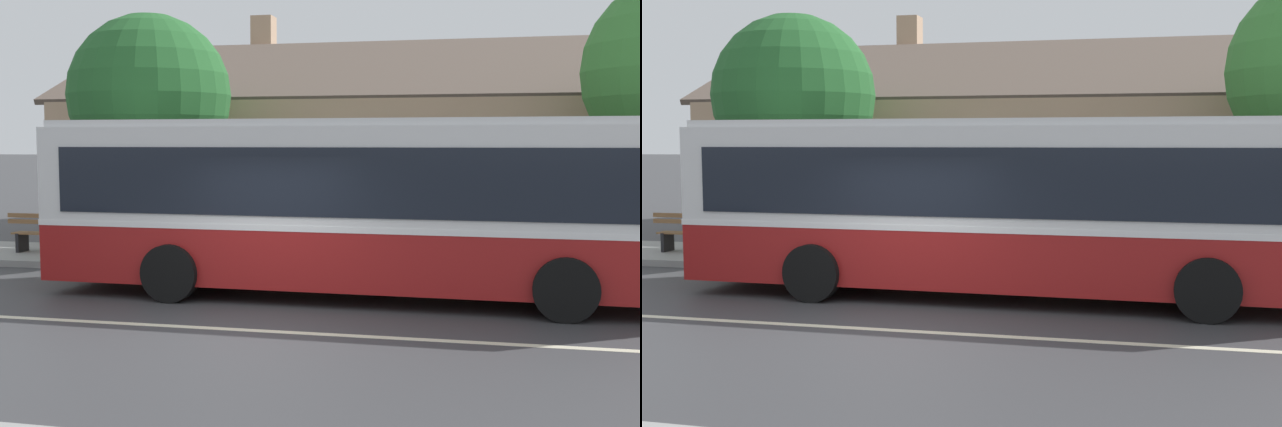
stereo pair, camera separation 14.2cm
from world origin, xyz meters
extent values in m
plane|color=#38383A|center=(0.00, 0.00, 0.00)|extent=(300.00, 300.00, 0.00)
cube|color=gray|center=(0.00, 6.00, 0.07)|extent=(60.00, 3.00, 0.15)
cube|color=beige|center=(0.00, 0.00, 0.00)|extent=(60.00, 0.16, 0.01)
cube|color=tan|center=(1.38, 13.93, 1.92)|extent=(20.06, 9.91, 3.83)
cube|color=brown|center=(1.38, 11.45, 4.81)|extent=(20.66, 5.01, 2.09)
cube|color=brown|center=(1.38, 16.41, 4.81)|extent=(20.66, 5.01, 2.09)
cube|color=tan|center=(-4.13, 14.92, 6.28)|extent=(0.70, 0.70, 1.20)
cube|color=black|center=(-5.64, 8.94, 2.11)|extent=(1.10, 0.06, 1.30)
cube|color=black|center=(1.38, 8.94, 2.11)|extent=(1.10, 0.06, 1.30)
cube|color=#4C3323|center=(4.39, 8.94, 1.05)|extent=(1.00, 0.06, 2.10)
cube|color=maroon|center=(1.23, 2.90, 0.77)|extent=(11.15, 2.68, 1.00)
cube|color=white|center=(1.23, 2.90, 1.32)|extent=(11.17, 2.70, 0.10)
cube|color=silver|center=(1.23, 2.90, 2.19)|extent=(11.15, 2.68, 1.63)
cube|color=silver|center=(1.23, 2.90, 3.06)|extent=(10.93, 2.55, 0.12)
cube|color=black|center=(1.25, 4.16, 2.09)|extent=(10.22, 0.20, 1.13)
cube|color=black|center=(1.21, 1.64, 2.09)|extent=(10.22, 0.20, 1.13)
cube|color=#197233|center=(-0.14, 4.19, 0.77)|extent=(3.11, 0.08, 0.70)
cube|color=black|center=(5.58, 4.10, 1.46)|extent=(0.90, 0.04, 2.38)
cylinder|color=black|center=(4.69, 4.09, 0.50)|extent=(1.00, 0.30, 1.00)
cylinder|color=black|center=(4.65, 1.59, 0.50)|extent=(1.00, 0.30, 1.00)
cylinder|color=black|center=(-1.81, 4.20, 0.50)|extent=(1.00, 0.30, 1.00)
cylinder|color=black|center=(-1.85, 1.70, 0.50)|extent=(1.00, 0.30, 1.00)
cube|color=brown|center=(-6.72, 5.98, 0.60)|extent=(1.68, 0.10, 0.04)
cube|color=brown|center=(-6.72, 5.84, 0.60)|extent=(1.68, 0.10, 0.04)
cube|color=brown|center=(-6.72, 5.69, 0.60)|extent=(1.68, 0.10, 0.04)
cube|color=brown|center=(-6.72, 5.57, 0.90)|extent=(1.68, 0.04, 0.10)
cube|color=brown|center=(-6.72, 5.57, 1.04)|extent=(1.68, 0.04, 0.10)
cube|color=black|center=(-6.05, 5.84, 0.38)|extent=(0.08, 0.43, 0.45)
cube|color=black|center=(-7.40, 5.84, 0.38)|extent=(0.08, 0.43, 0.45)
cube|color=brown|center=(-2.47, 6.20, 0.60)|extent=(1.79, 0.10, 0.04)
cube|color=brown|center=(-2.47, 6.06, 0.60)|extent=(1.79, 0.10, 0.04)
cube|color=brown|center=(-2.47, 5.91, 0.60)|extent=(1.79, 0.10, 0.04)
cube|color=brown|center=(-2.47, 5.79, 0.90)|extent=(1.79, 0.04, 0.10)
cube|color=brown|center=(-2.47, 5.79, 1.04)|extent=(1.79, 0.04, 0.10)
cube|color=black|center=(-1.75, 6.06, 0.38)|extent=(0.08, 0.43, 0.45)
cube|color=black|center=(-3.18, 6.06, 0.38)|extent=(0.08, 0.43, 0.45)
cylinder|color=#4C3828|center=(-4.45, 6.67, 1.30)|extent=(0.40, 0.40, 2.59)
sphere|color=#235B28|center=(-4.45, 6.67, 3.83)|extent=(3.81, 3.81, 3.81)
sphere|color=#235B28|center=(-4.31, 7.03, 3.26)|extent=(2.51, 2.51, 2.51)
camera|label=1|loc=(3.66, -10.96, 2.74)|focal=45.00mm
camera|label=2|loc=(3.80, -10.93, 2.74)|focal=45.00mm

